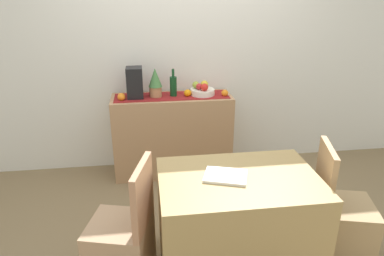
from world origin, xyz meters
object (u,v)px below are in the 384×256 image
open_book (226,176)px  chair_near_window (123,246)px  dining_table (237,223)px  chair_by_corner (340,225)px  fruit_bowl (203,92)px  coffee_maker (135,83)px  potted_plant (155,82)px  sideboard_console (173,135)px  wine_bottle (173,86)px

open_book → chair_near_window: 0.86m
dining_table → chair_by_corner: bearing=0.3°
chair_by_corner → fruit_bowl: bearing=118.4°
coffee_maker → potted_plant: (0.21, 0.00, -0.00)m
sideboard_console → wine_bottle: 0.54m
fruit_bowl → coffee_maker: 0.70m
fruit_bowl → dining_table: bearing=-89.8°
chair_near_window → wine_bottle: bearing=71.8°
chair_by_corner → sideboard_console: bearing=127.1°
sideboard_console → chair_by_corner: size_ratio=1.38×
open_book → chair_by_corner: (0.89, -0.01, -0.48)m
fruit_bowl → coffee_maker: bearing=180.0°
sideboard_console → potted_plant: 0.61m
potted_plant → fruit_bowl: bearing=-0.0°
sideboard_console → fruit_bowl: size_ratio=4.94×
potted_plant → chair_near_window: size_ratio=0.33×
potted_plant → chair_by_corner: size_ratio=0.33×
chair_near_window → chair_by_corner: size_ratio=1.00×
dining_table → chair_by_corner: 0.81m
fruit_bowl → chair_near_window: size_ratio=0.28×
sideboard_console → open_book: sideboard_console is taller
sideboard_console → wine_bottle: wine_bottle is taller
fruit_bowl → open_book: 1.49m
fruit_bowl → chair_near_window: fruit_bowl is taller
fruit_bowl → open_book: (-0.09, -1.48, -0.15)m
fruit_bowl → coffee_maker: (-0.69, 0.00, 0.12)m
open_book → chair_near_window: bearing=-159.8°
fruit_bowl → wine_bottle: size_ratio=0.88×
fruit_bowl → chair_near_window: bearing=-118.0°
fruit_bowl → potted_plant: potted_plant is taller
fruit_bowl → chair_by_corner: bearing=-61.6°
open_book → dining_table: bearing=10.1°
wine_bottle → dining_table: (0.31, -1.49, -0.61)m
coffee_maker → chair_near_window: (-0.11, -1.50, -0.76)m
fruit_bowl → wine_bottle: 0.31m
potted_plant → dining_table: 1.70m
sideboard_console → fruit_bowl: 0.57m
fruit_bowl → dining_table: size_ratio=0.23×
wine_bottle → chair_by_corner: 1.99m
dining_table → chair_by_corner: chair_by_corner is taller
coffee_maker → chair_near_window: bearing=-94.0°
dining_table → chair_near_window: (-0.80, -0.00, -0.10)m
fruit_bowl → open_book: bearing=-93.3°
dining_table → potted_plant: bearing=108.2°
sideboard_console → wine_bottle: (0.02, 0.00, 0.54)m
sideboard_console → potted_plant: (-0.16, 0.00, 0.59)m
fruit_bowl → dining_table: fruit_bowl is taller
open_book → wine_bottle: bearing=117.1°
fruit_bowl → chair_by_corner: 1.81m
wine_bottle → chair_by_corner: (1.11, -1.49, -0.71)m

